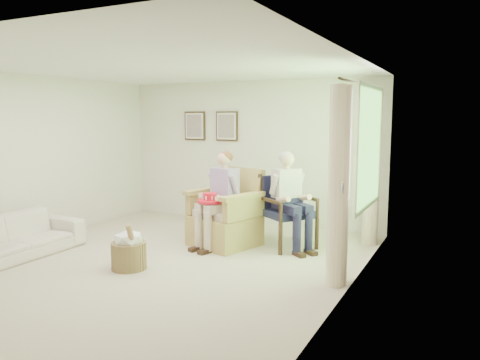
{
  "coord_description": "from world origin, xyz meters",
  "views": [
    {
      "loc": [
        3.68,
        -5.02,
        1.93
      ],
      "look_at": [
        0.72,
        0.91,
        1.05
      ],
      "focal_mm": 35.0,
      "sensor_mm": 36.0,
      "label": 1
    }
  ],
  "objects_px": {
    "sofa": "(11,238)",
    "person_dark": "(286,193)",
    "wicker_armchair": "(226,221)",
    "person_wicker": "(221,192)",
    "red_hat": "(210,199)",
    "hatbox": "(129,249)",
    "wood_armchair": "(290,208)"
  },
  "relations": [
    {
      "from": "person_wicker",
      "to": "red_hat",
      "type": "relative_size",
      "value": 3.84
    },
    {
      "from": "sofa",
      "to": "red_hat",
      "type": "bearing_deg",
      "value": -54.35
    },
    {
      "from": "red_hat",
      "to": "hatbox",
      "type": "bearing_deg",
      "value": -111.35
    },
    {
      "from": "hatbox",
      "to": "sofa",
      "type": "bearing_deg",
      "value": -168.39
    },
    {
      "from": "sofa",
      "to": "person_dark",
      "type": "relative_size",
      "value": 1.41
    },
    {
      "from": "sofa",
      "to": "red_hat",
      "type": "distance_m",
      "value": 2.79
    },
    {
      "from": "sofa",
      "to": "hatbox",
      "type": "height_order",
      "value": "hatbox"
    },
    {
      "from": "wicker_armchair",
      "to": "person_wicker",
      "type": "bearing_deg",
      "value": -72.68
    },
    {
      "from": "wood_armchair",
      "to": "person_dark",
      "type": "distance_m",
      "value": 0.31
    },
    {
      "from": "person_wicker",
      "to": "sofa",
      "type": "bearing_deg",
      "value": -124.92
    },
    {
      "from": "wicker_armchair",
      "to": "sofa",
      "type": "bearing_deg",
      "value": -122.62
    },
    {
      "from": "person_wicker",
      "to": "red_hat",
      "type": "distance_m",
      "value": 0.22
    },
    {
      "from": "red_hat",
      "to": "hatbox",
      "type": "height_order",
      "value": "red_hat"
    },
    {
      "from": "sofa",
      "to": "person_wicker",
      "type": "bearing_deg",
      "value": -52.24
    },
    {
      "from": "sofa",
      "to": "red_hat",
      "type": "relative_size",
      "value": 5.42
    },
    {
      "from": "wood_armchair",
      "to": "hatbox",
      "type": "height_order",
      "value": "wood_armchair"
    },
    {
      "from": "wicker_armchair",
      "to": "hatbox",
      "type": "height_order",
      "value": "wicker_armchair"
    },
    {
      "from": "wicker_armchair",
      "to": "person_wicker",
      "type": "relative_size",
      "value": 0.83
    },
    {
      "from": "wicker_armchair",
      "to": "sofa",
      "type": "relative_size",
      "value": 0.59
    },
    {
      "from": "person_dark",
      "to": "hatbox",
      "type": "relative_size",
      "value": 2.15
    },
    {
      "from": "red_hat",
      "to": "sofa",
      "type": "bearing_deg",
      "value": -144.35
    },
    {
      "from": "person_wicker",
      "to": "person_dark",
      "type": "distance_m",
      "value": 0.97
    },
    {
      "from": "person_dark",
      "to": "person_wicker",
      "type": "bearing_deg",
      "value": 148.06
    },
    {
      "from": "sofa",
      "to": "person_dark",
      "type": "bearing_deg",
      "value": -56.19
    },
    {
      "from": "wicker_armchair",
      "to": "wood_armchair",
      "type": "height_order",
      "value": "wicker_armchair"
    },
    {
      "from": "person_dark",
      "to": "red_hat",
      "type": "height_order",
      "value": "person_dark"
    },
    {
      "from": "wood_armchair",
      "to": "person_dark",
      "type": "bearing_deg",
      "value": -143.72
    },
    {
      "from": "wood_armchair",
      "to": "person_wicker",
      "type": "height_order",
      "value": "person_wicker"
    },
    {
      "from": "wicker_armchair",
      "to": "wood_armchair",
      "type": "xyz_separation_m",
      "value": [
        0.9,
        0.38,
        0.21
      ]
    },
    {
      "from": "sofa",
      "to": "red_hat",
      "type": "xyz_separation_m",
      "value": [
        2.24,
        1.61,
        0.46
      ]
    },
    {
      "from": "sofa",
      "to": "person_wicker",
      "type": "xyz_separation_m",
      "value": [
        2.32,
        1.79,
        0.55
      ]
    },
    {
      "from": "person_wicker",
      "to": "person_dark",
      "type": "height_order",
      "value": "person_dark"
    }
  ]
}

